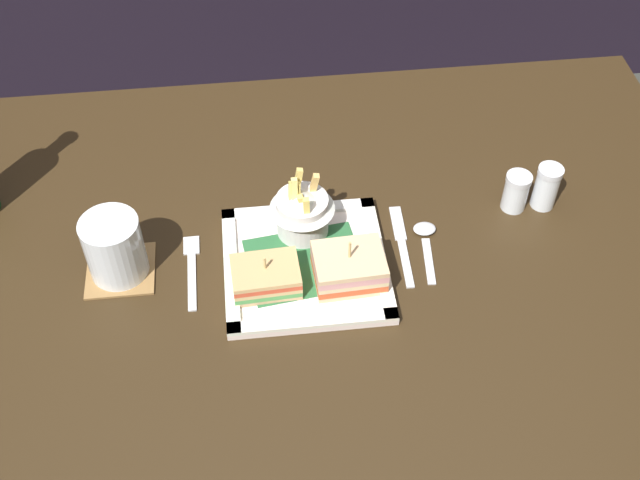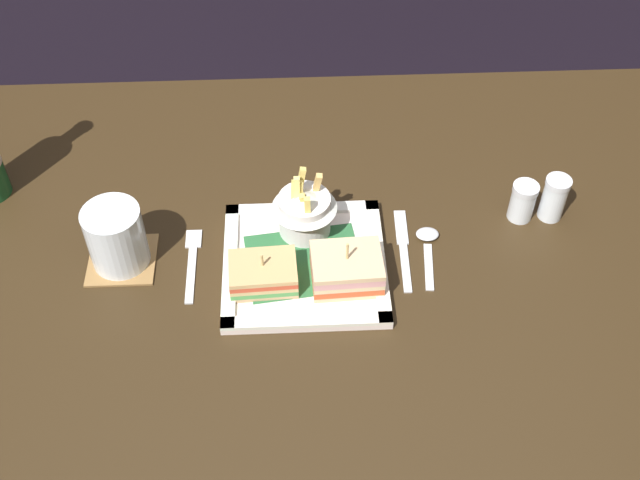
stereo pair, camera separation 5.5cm
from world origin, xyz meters
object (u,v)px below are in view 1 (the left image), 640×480
sandwich_half_left (266,277)px  salt_shaker (515,194)px  dining_table (333,309)px  knife (401,242)px  spoon (425,237)px  fries_cup (302,209)px  square_plate (305,265)px  pepper_shaker (546,189)px  sandwich_half_right (349,268)px  fork (192,267)px  water_glass (115,251)px

sandwich_half_left → salt_shaker: (0.40, 0.13, -0.00)m
dining_table → sandwich_half_left: (-0.11, -0.07, 0.18)m
knife → spoon: (0.04, 0.00, 0.00)m
fries_cup → dining_table: bearing=-36.1°
square_plate → pepper_shaker: bearing=13.0°
square_plate → spoon: 0.19m
sandwich_half_right → fork: size_ratio=0.72×
pepper_shaker → square_plate: bearing=-167.0°
square_plate → sandwich_half_right: (0.06, -0.04, 0.03)m
water_glass → fork: water_glass is taller
spoon → dining_table: bearing=-178.3°
water_glass → pepper_shaker: 0.66m
sandwich_half_right → water_glass: 0.34m
spoon → pepper_shaker: size_ratio=1.58×
sandwich_half_right → spoon: (0.13, 0.07, -0.03)m
salt_shaker → knife: bearing=-163.5°
knife → dining_table: bearing=-179.6°
sandwich_half_right → sandwich_half_left: bearing=-180.0°
water_glass → fork: size_ratio=0.69×
dining_table → salt_shaker: 0.35m
dining_table → knife: knife is taller
dining_table → water_glass: water_glass is taller
square_plate → fries_cup: size_ratio=2.15×
sandwich_half_left → square_plate: bearing=30.7°
dining_table → sandwich_half_left: 0.22m
spoon → salt_shaker: salt_shaker is taller
dining_table → water_glass: (-0.32, -0.01, 0.20)m
sandwich_half_right → pepper_shaker: 0.35m
sandwich_half_left → sandwich_half_right: sandwich_half_right is taller
square_plate → sandwich_half_left: sandwich_half_left is taller
sandwich_half_right → fries_cup: 0.12m
spoon → salt_shaker: bearing=19.1°
fork → knife: 0.32m
salt_shaker → spoon: bearing=-160.9°
water_glass → salt_shaker: (0.61, 0.07, -0.02)m
square_plate → knife: square_plate is taller
knife → pepper_shaker: (0.24, 0.06, 0.03)m
square_plate → fries_cup: 0.08m
sandwich_half_left → water_glass: (-0.21, 0.06, 0.02)m
dining_table → pepper_shaker: size_ratio=16.14×
salt_shaker → fork: bearing=-172.0°
fries_cup → spoon: (0.19, -0.03, -0.05)m
spoon → salt_shaker: size_ratio=1.84×
dining_table → pepper_shaker: pepper_shaker is taller
dining_table → fries_cup: fries_cup is taller
square_plate → water_glass: water_glass is taller
sandwich_half_left → sandwich_half_right: (0.12, 0.00, 0.00)m
fries_cup → pepper_shaker: fries_cup is taller
square_plate → salt_shaker: bearing=14.8°
fork → salt_shaker: 0.51m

